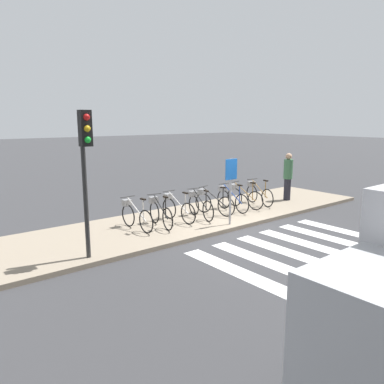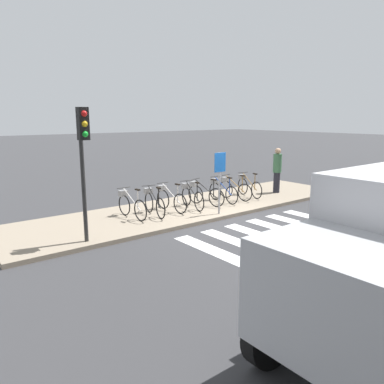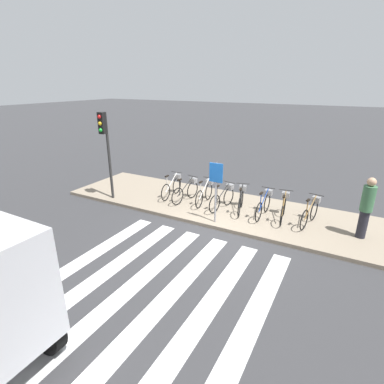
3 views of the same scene
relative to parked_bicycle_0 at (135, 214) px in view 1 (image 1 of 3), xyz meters
The scene contains 13 objects.
ground_plane 3.07m from the parked_bicycle_0, 32.59° to the right, with size 120.00×120.00×0.00m, color #38383A.
sidewalk 2.59m from the parked_bicycle_0, ahead, with size 13.02×3.24×0.12m.
parked_bicycle_0 is the anchor object (origin of this frame).
parked_bicycle_1 0.74m from the parked_bicycle_0, 11.71° to the right, with size 0.46×1.54×0.95m.
parked_bicycle_2 1.44m from the parked_bicycle_0, ahead, with size 0.46×1.55×0.95m.
parked_bicycle_3 2.23m from the parked_bicycle_0, ahead, with size 0.46×1.53×0.95m.
parked_bicycle_4 2.85m from the parked_bicycle_0, ahead, with size 0.53×1.52×0.95m.
parked_bicycle_5 3.67m from the parked_bicycle_0, ahead, with size 0.46×1.55×0.95m.
parked_bicycle_6 4.30m from the parked_bicycle_0, ahead, with size 0.46×1.54×0.95m.
parked_bicycle_7 5.13m from the parked_bicycle_0, ahead, with size 0.47×1.53×0.95m.
pedestrian 6.60m from the parked_bicycle_0, ahead, with size 0.34×0.34×1.81m.
traffic_light 3.07m from the parked_bicycle_0, 144.41° to the right, with size 0.24×0.40×3.26m.
sign_post 2.93m from the parked_bicycle_0, 28.80° to the right, with size 0.44×0.07×1.95m.
Camera 1 is at (-7.67, -7.37, 3.18)m, focal length 35.00 mm.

